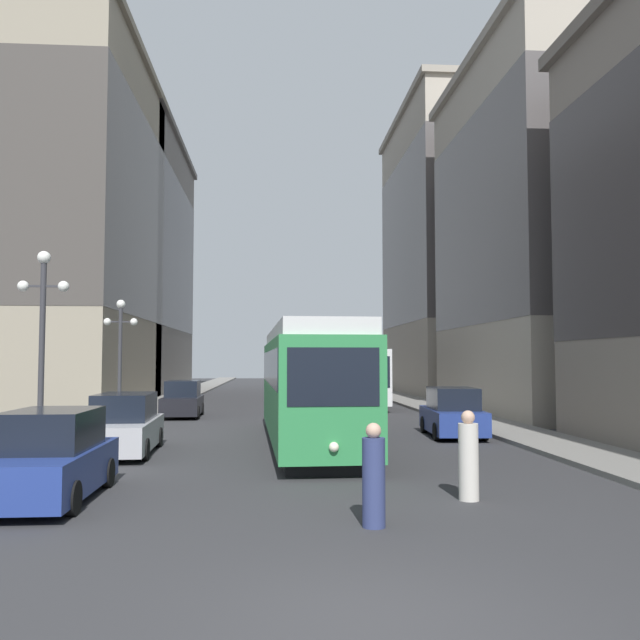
# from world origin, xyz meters

# --- Properties ---
(ground_plane) EXTENTS (200.00, 200.00, 0.00)m
(ground_plane) POSITION_xyz_m (0.00, 0.00, 0.00)
(ground_plane) COLOR #303033
(sidewalk_left) EXTENTS (2.69, 120.00, 0.15)m
(sidewalk_left) POSITION_xyz_m (-8.25, 40.00, 0.07)
(sidewalk_left) COLOR gray
(sidewalk_left) RESTS_ON ground
(sidewalk_right) EXTENTS (2.69, 120.00, 0.15)m
(sidewalk_right) POSITION_xyz_m (8.25, 40.00, 0.07)
(sidewalk_right) COLOR gray
(sidewalk_right) RESTS_ON ground
(streetcar) EXTENTS (3.12, 13.83, 3.89)m
(streetcar) POSITION_xyz_m (0.08, 15.24, 2.10)
(streetcar) COLOR black
(streetcar) RESTS_ON ground
(transit_bus) EXTENTS (2.71, 11.14, 3.45)m
(transit_bus) POSITION_xyz_m (3.99, 34.00, 1.95)
(transit_bus) COLOR black
(transit_bus) RESTS_ON ground
(parked_car_left_near) EXTENTS (2.05, 5.06, 1.82)m
(parked_car_left_near) POSITION_xyz_m (-5.60, 13.51, 0.84)
(parked_car_left_near) COLOR black
(parked_car_left_near) RESTS_ON ground
(parked_car_left_mid) EXTENTS (1.93, 4.50, 1.82)m
(parked_car_left_mid) POSITION_xyz_m (-5.60, 6.67, 0.84)
(parked_car_left_mid) COLOR black
(parked_car_left_mid) RESTS_ON ground
(parked_car_right_far) EXTENTS (2.08, 4.39, 1.82)m
(parked_car_right_far) POSITION_xyz_m (5.60, 17.33, 0.84)
(parked_car_right_far) COLOR black
(parked_car_right_far) RESTS_ON ground
(parked_car_left_far) EXTENTS (1.99, 4.40, 1.82)m
(parked_car_left_far) POSITION_xyz_m (-5.60, 26.74, 0.84)
(parked_car_left_far) COLOR black
(parked_car_left_far) RESTS_ON ground
(pedestrian_crossing_near) EXTENTS (0.41, 0.41, 1.81)m
(pedestrian_crossing_near) POSITION_xyz_m (2.88, 6.10, 0.84)
(pedestrian_crossing_near) COLOR beige
(pedestrian_crossing_near) RESTS_ON ground
(pedestrian_crossing_far) EXTENTS (0.39, 0.39, 1.76)m
(pedestrian_crossing_far) POSITION_xyz_m (0.63, 4.06, 0.82)
(pedestrian_crossing_far) COLOR navy
(pedestrian_crossing_far) RESTS_ON ground
(lamp_post_left_near) EXTENTS (1.41, 0.36, 5.74)m
(lamp_post_left_near) POSITION_xyz_m (-7.50, 11.69, 3.90)
(lamp_post_left_near) COLOR #333338
(lamp_post_left_near) RESTS_ON sidewalk_left
(lamp_post_left_far) EXTENTS (1.41, 0.36, 5.24)m
(lamp_post_left_far) POSITION_xyz_m (-7.50, 21.26, 3.61)
(lamp_post_left_far) COLOR #333338
(lamp_post_left_far) RESTS_ON sidewalk_left
(building_left_corner) EXTENTS (14.47, 18.48, 22.73)m
(building_left_corner) POSITION_xyz_m (-16.53, 35.64, 11.70)
(building_left_corner) COLOR gray
(building_left_corner) RESTS_ON ground
(building_left_midblock) EXTENTS (14.16, 22.57, 22.69)m
(building_left_midblock) POSITION_xyz_m (-16.37, 53.10, 11.68)
(building_left_midblock) COLOR slate
(building_left_midblock) RESTS_ON ground
(building_right_corner) EXTENTS (12.05, 16.73, 19.36)m
(building_right_corner) POSITION_xyz_m (15.32, 27.79, 9.95)
(building_right_corner) COLOR #A89E8E
(building_right_corner) RESTS_ON ground
(building_right_far) EXTENTS (10.97, 19.38, 23.71)m
(building_right_far) POSITION_xyz_m (14.78, 47.77, 12.21)
(building_right_far) COLOR #A89E8E
(building_right_far) RESTS_ON ground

